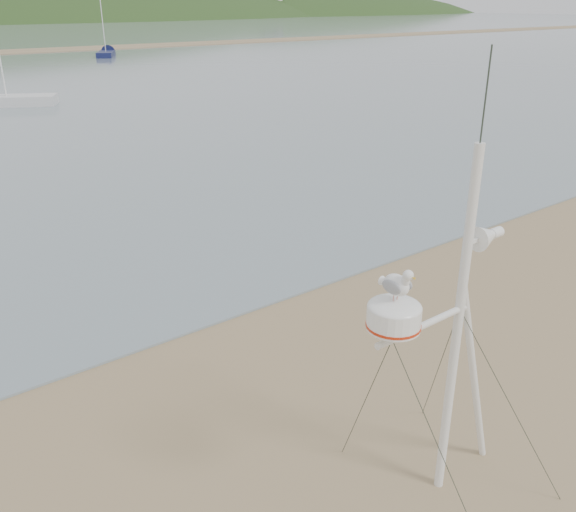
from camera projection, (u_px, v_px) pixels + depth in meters
mast_rig at (449, 405)px, 6.44m from camera, size 2.12×2.26×4.77m
sailboat_blue_far at (108, 53)px, 62.37m from camera, size 4.14×5.93×5.97m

